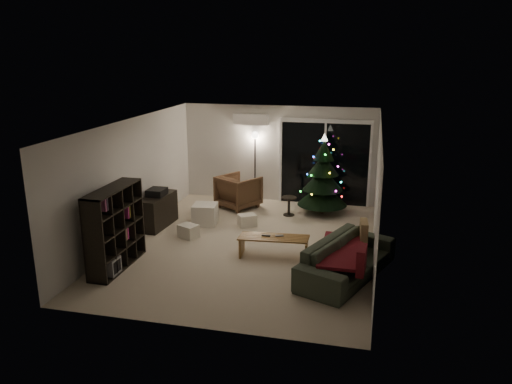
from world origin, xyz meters
The scene contains 18 objects.
room centered at (0.46, 1.49, 1.02)m, with size 6.50×7.51×2.60m.
bookshelf centered at (-2.25, -1.58, 0.75)m, with size 0.38×1.51×1.51m, color black, non-canonical shape.
media_cabinet centered at (-2.25, 0.64, 0.36)m, with size 0.43×1.16×0.72m, color black.
stereo centered at (-2.25, 0.64, 0.80)m, with size 0.37×0.43×0.15m, color black.
armchair centered at (-0.85, 2.42, 0.42)m, with size 0.89×0.91×0.83m, color brown.
ottoman centered at (-1.26, 1.02, 0.24)m, with size 0.52×0.52×0.47m, color beige.
cardboard_box_a centered at (-1.33, 0.12, 0.14)m, with size 0.39×0.30×0.28m, color beige.
cardboard_box_b centered at (-0.30, 1.11, 0.13)m, with size 0.38×0.29×0.27m, color beige.
side_table centered at (0.49, 2.08, 0.23)m, with size 0.36×0.36×0.46m, color black.
floor_lamp centered at (-0.60, 3.17, 0.88)m, with size 0.28×0.28×1.76m, color black.
sofa centered at (2.05, -1.03, 0.33)m, with size 2.29×0.89×0.67m, color black.
sofa_throw centered at (1.95, -1.03, 0.48)m, with size 0.71×1.65×0.05m, color #4D1611.
cushion_a centered at (2.30, -0.38, 0.60)m, with size 0.13×0.44×0.44m, color #9C7648.
cushion_b centered at (2.30, -1.68, 0.60)m, with size 0.13×0.44×0.44m, color #4D1611.
coffee_table centered at (0.64, -0.50, 0.21)m, with size 1.32×0.46×0.42m, color olive, non-canonical shape.
remote_a centered at (0.49, -0.50, 0.43)m, with size 0.17×0.05×0.02m, color black.
remote_b centered at (0.74, -0.45, 0.43)m, with size 0.15×0.04×0.02m, color slate.
christmas_tree centered at (1.25, 2.44, 0.98)m, with size 1.21×1.21×1.95m, color black.
Camera 1 is at (2.34, -9.24, 3.83)m, focal length 35.00 mm.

